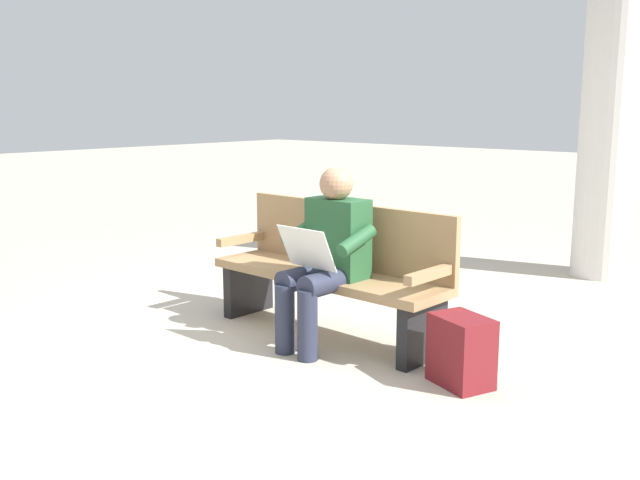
# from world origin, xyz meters

# --- Properties ---
(ground_plane) EXTENTS (40.00, 40.00, 0.00)m
(ground_plane) POSITION_xyz_m (0.00, 0.00, 0.00)
(ground_plane) COLOR #B7AD99
(bench_near) EXTENTS (1.81, 0.53, 0.90)m
(bench_near) POSITION_xyz_m (-0.00, -0.07, 0.46)
(bench_near) COLOR #9E7A51
(bench_near) RESTS_ON ground
(person_seated) EXTENTS (0.58, 0.58, 1.18)m
(person_seated) POSITION_xyz_m (-0.15, 0.17, 0.63)
(person_seated) COLOR #23512D
(person_seated) RESTS_ON ground
(backpack) EXTENTS (0.41, 0.37, 0.40)m
(backpack) POSITION_xyz_m (-1.17, 0.18, 0.20)
(backpack) COLOR maroon
(backpack) RESTS_ON ground
(support_pillar) EXTENTS (0.54, 0.54, 3.46)m
(support_pillar) POSITION_xyz_m (-0.79, -3.02, 1.73)
(support_pillar) COLOR silver
(support_pillar) RESTS_ON ground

